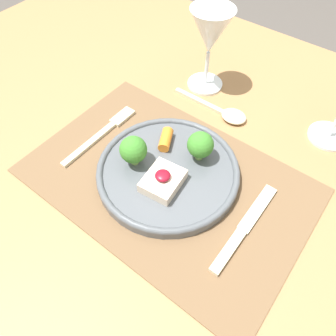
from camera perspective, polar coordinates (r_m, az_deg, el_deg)
ground_plane at (r=1.26m, az=-0.05°, el=-21.96°), size 8.00×8.00×0.00m
dining_table at (r=0.65m, az=-0.09°, el=-6.09°), size 1.50×1.14×0.74m
placemat at (r=0.58m, az=-0.09°, el=-2.10°), size 0.49×0.32×0.00m
dinner_plate at (r=0.58m, az=-0.07°, el=-0.11°), size 0.25×0.25×0.07m
fork at (r=0.66m, az=-11.00°, el=6.27°), size 0.02×0.19×0.01m
knife at (r=0.54m, az=12.58°, el=-10.90°), size 0.02×0.19×0.01m
spoon at (r=0.70m, az=10.20°, el=9.38°), size 0.17×0.04×0.02m
wine_glass_far at (r=0.70m, az=7.38°, el=22.02°), size 0.09×0.09×0.18m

